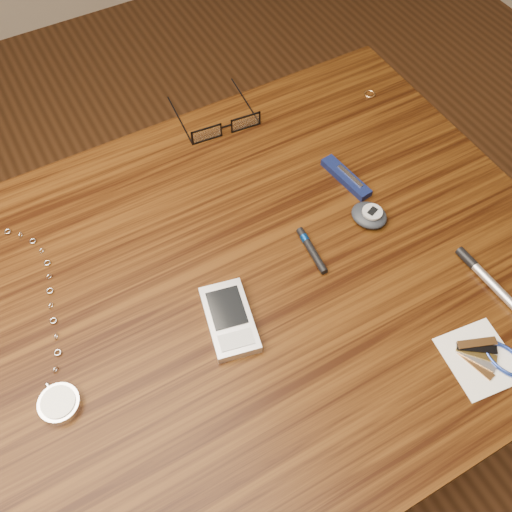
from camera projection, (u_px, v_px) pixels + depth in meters
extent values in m
plane|color=#472814|center=(236.00, 445.00, 1.41)|extent=(3.80, 3.80, 0.00)
cube|color=#351C08|center=(221.00, 299.00, 0.80)|extent=(1.00, 0.70, 0.03)
cylinder|color=#4C2814|center=(511.00, 415.00, 1.09)|extent=(0.05, 0.05, 0.71)
cylinder|color=#4C2814|center=(337.00, 202.00, 1.38)|extent=(0.05, 0.05, 0.71)
cube|color=black|center=(207.00, 134.00, 0.94)|extent=(0.05, 0.01, 0.03)
cube|color=white|center=(207.00, 134.00, 0.94)|extent=(0.05, 0.01, 0.02)
cylinder|color=black|center=(180.00, 120.00, 0.98)|extent=(0.01, 0.13, 0.00)
cube|color=black|center=(246.00, 122.00, 0.96)|extent=(0.05, 0.01, 0.03)
cube|color=white|center=(246.00, 122.00, 0.96)|extent=(0.05, 0.01, 0.02)
cylinder|color=black|center=(245.00, 100.00, 1.01)|extent=(0.01, 0.13, 0.00)
cube|color=black|center=(226.00, 126.00, 0.95)|extent=(0.02, 0.00, 0.00)
torus|color=#E5AC69|center=(370.00, 94.00, 1.02)|extent=(0.02, 0.02, 0.00)
cylinder|color=silver|center=(60.00, 404.00, 0.70)|extent=(0.05, 0.05, 0.01)
cylinder|color=white|center=(58.00, 402.00, 0.69)|extent=(0.04, 0.04, 0.00)
cylinder|color=silver|center=(48.00, 386.00, 0.71)|extent=(0.01, 0.01, 0.01)
torus|color=silver|center=(55.00, 370.00, 0.72)|extent=(0.01, 0.01, 0.01)
torus|color=silver|center=(58.00, 352.00, 0.74)|extent=(0.01, 0.01, 0.00)
torus|color=silver|center=(56.00, 336.00, 0.75)|extent=(0.01, 0.01, 0.01)
torus|color=silver|center=(53.00, 321.00, 0.76)|extent=(0.01, 0.01, 0.00)
torus|color=silver|center=(51.00, 306.00, 0.77)|extent=(0.01, 0.01, 0.01)
torus|color=silver|center=(50.00, 291.00, 0.79)|extent=(0.01, 0.01, 0.00)
torus|color=silver|center=(49.00, 276.00, 0.80)|extent=(0.01, 0.00, 0.01)
torus|color=silver|center=(47.00, 263.00, 0.81)|extent=(0.01, 0.01, 0.00)
torus|color=silver|center=(42.00, 251.00, 0.83)|extent=(0.01, 0.01, 0.01)
torus|color=silver|center=(33.00, 241.00, 0.83)|extent=(0.01, 0.01, 0.00)
torus|color=silver|center=(21.00, 235.00, 0.84)|extent=(0.01, 0.01, 0.01)
torus|color=silver|center=(8.00, 231.00, 0.84)|extent=(0.01, 0.01, 0.00)
cube|color=silver|center=(230.00, 319.00, 0.76)|extent=(0.08, 0.12, 0.01)
cube|color=black|center=(227.00, 308.00, 0.76)|extent=(0.06, 0.07, 0.00)
cube|color=#A8ACB0|center=(236.00, 340.00, 0.73)|extent=(0.05, 0.03, 0.00)
ellipsoid|color=black|center=(369.00, 215.00, 0.85)|extent=(0.06, 0.07, 0.02)
cylinder|color=#95979C|center=(372.00, 212.00, 0.84)|extent=(0.03, 0.03, 0.00)
cube|color=black|center=(373.00, 211.00, 0.84)|extent=(0.02, 0.01, 0.00)
cube|color=white|center=(479.00, 359.00, 0.73)|extent=(0.10, 0.10, 0.00)
torus|color=navy|center=(505.00, 359.00, 0.73)|extent=(0.06, 0.06, 0.01)
cube|color=#AA733C|center=(476.00, 364.00, 0.73)|extent=(0.02, 0.05, 0.00)
cube|color=silver|center=(476.00, 359.00, 0.73)|extent=(0.03, 0.05, 0.00)
cube|color=olive|center=(477.00, 353.00, 0.73)|extent=(0.04, 0.05, 0.00)
cube|color=black|center=(477.00, 348.00, 0.73)|extent=(0.05, 0.04, 0.00)
cube|color=#AA733C|center=(477.00, 343.00, 0.74)|extent=(0.05, 0.03, 0.00)
cube|color=#0D183E|center=(346.00, 178.00, 0.90)|extent=(0.03, 0.10, 0.01)
cube|color=silver|center=(350.00, 176.00, 0.89)|extent=(0.01, 0.05, 0.00)
cylinder|color=silver|center=(497.00, 289.00, 0.79)|extent=(0.02, 0.15, 0.01)
cylinder|color=black|center=(467.00, 258.00, 0.81)|extent=(0.01, 0.03, 0.01)
cylinder|color=black|center=(312.00, 250.00, 0.82)|extent=(0.02, 0.08, 0.01)
cylinder|color=#0D3F9A|center=(305.00, 239.00, 0.83)|extent=(0.01, 0.01, 0.01)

